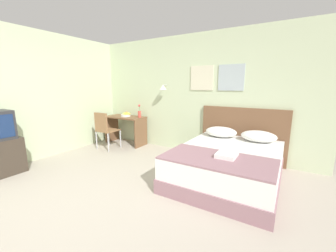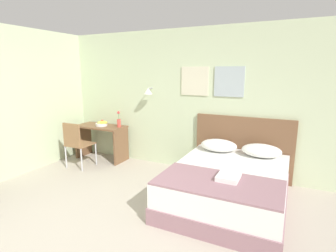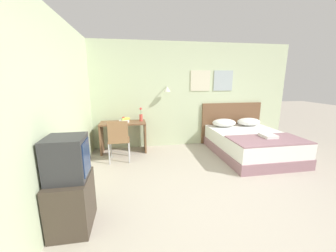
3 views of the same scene
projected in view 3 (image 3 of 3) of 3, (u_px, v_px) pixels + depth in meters
name	position (u px, v px, depth m)	size (l,w,h in m)	color
ground_plane	(240.00, 208.00, 2.86)	(24.00, 24.00, 0.00)	#B2A899
wall_back	(187.00, 95.00, 5.38)	(5.62, 0.31, 2.65)	beige
wall_left	(32.00, 122.00, 2.11)	(0.06, 5.91, 2.65)	beige
bed	(251.00, 144.00, 4.79)	(1.57, 2.01, 0.53)	gray
headboard	(231.00, 123.00, 5.72)	(1.69, 0.06, 1.11)	brown
pillow_left	(224.00, 123.00, 5.35)	(0.62, 0.44, 0.20)	white
pillow_right	(249.00, 122.00, 5.47)	(0.62, 0.44, 0.20)	white
throw_blanket	(268.00, 140.00, 4.17)	(1.52, 0.80, 0.02)	gray
folded_towel_near_foot	(268.00, 136.00, 4.31)	(0.26, 0.33, 0.06)	white
desk	(123.00, 131.00, 4.96)	(1.07, 0.52, 0.74)	brown
desk_chair	(119.00, 138.00, 4.33)	(0.44, 0.44, 0.91)	#8E6642
fruit_bowl	(124.00, 120.00, 4.90)	(0.27, 0.24, 0.12)	silver
flower_vase	(141.00, 116.00, 5.02)	(0.08, 0.08, 0.33)	#D14C42
tv_stand	(72.00, 203.00, 2.44)	(0.44, 0.59, 0.63)	#3D3328
television	(67.00, 158.00, 2.32)	(0.43, 0.42, 0.50)	#2D2D30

